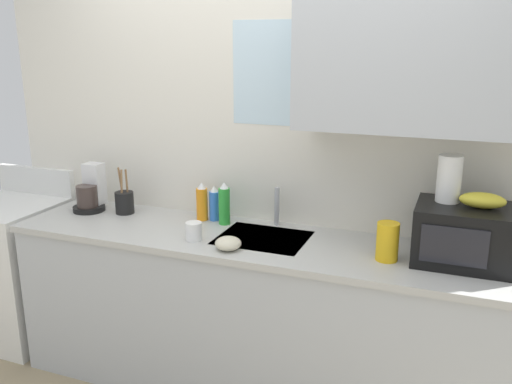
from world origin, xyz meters
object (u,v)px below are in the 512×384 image
at_px(small_bowl, 228,243).
at_px(stove_range, 14,269).
at_px(microwave, 467,235).
at_px(utensil_crock, 124,202).
at_px(dish_soap_bottle_orange, 202,202).
at_px(dish_soap_bottle_green, 224,204).
at_px(coffee_maker, 91,193).
at_px(cereal_canister, 387,242).
at_px(mug_white, 194,231).
at_px(banana_bunch, 483,200).
at_px(dish_soap_bottle_blue, 214,204).
at_px(paper_towel_roll, 449,179).

bearing_deg(small_bowl, stove_range, 172.87).
height_order(microwave, utensil_crock, utensil_crock).
xyz_separation_m(dish_soap_bottle_orange, utensil_crock, (-0.49, -0.06, -0.03)).
height_order(dish_soap_bottle_green, utensil_crock, utensil_crock).
relative_size(dish_soap_bottle_orange, utensil_crock, 0.78).
bearing_deg(coffee_maker, cereal_canister, -5.05).
height_order(dish_soap_bottle_orange, cereal_canister, dish_soap_bottle_orange).
relative_size(cereal_canister, utensil_crock, 0.65).
distance_m(dish_soap_bottle_green, mug_white, 0.30).
xyz_separation_m(banana_bunch, cereal_canister, (-0.39, -0.10, -0.21)).
height_order(cereal_canister, mug_white, cereal_canister).
xyz_separation_m(dish_soap_bottle_blue, small_bowl, (0.26, -0.40, -0.06)).
bearing_deg(coffee_maker, paper_towel_roll, -0.23).
relative_size(stove_range, dish_soap_bottle_green, 4.48).
relative_size(stove_range, mug_white, 11.37).
distance_m(microwave, small_bowl, 1.12).
bearing_deg(coffee_maker, dish_soap_bottle_orange, 5.36).
height_order(banana_bunch, small_bowl, banana_bunch).
distance_m(mug_white, small_bowl, 0.23).
height_order(stove_range, dish_soap_bottle_orange, dish_soap_bottle_orange).
relative_size(cereal_canister, small_bowl, 1.40).
bearing_deg(microwave, banana_bunch, 1.77).
height_order(dish_soap_bottle_green, cereal_canister, dish_soap_bottle_green).
distance_m(coffee_maker, dish_soap_bottle_orange, 0.72).
bearing_deg(banana_bunch, dish_soap_bottle_green, 175.52).
distance_m(stove_range, microwave, 2.77).
distance_m(dish_soap_bottle_green, utensil_crock, 0.64).
bearing_deg(dish_soap_bottle_orange, microwave, -5.13).
xyz_separation_m(dish_soap_bottle_green, dish_soap_bottle_blue, (-0.08, 0.04, -0.02)).
distance_m(stove_range, cereal_canister, 2.43).
bearing_deg(dish_soap_bottle_blue, cereal_canister, -13.72).
relative_size(dish_soap_bottle_green, utensil_crock, 0.86).
bearing_deg(dish_soap_bottle_green, dish_soap_bottle_orange, 171.47).
distance_m(microwave, dish_soap_bottle_orange, 1.42).
bearing_deg(small_bowl, microwave, 12.90).
xyz_separation_m(dish_soap_bottle_blue, dish_soap_bottle_orange, (-0.07, -0.02, 0.01)).
relative_size(microwave, utensil_crock, 1.64).
distance_m(stove_range, banana_bunch, 2.86).
bearing_deg(dish_soap_bottle_green, small_bowl, -62.99).
height_order(microwave, dish_soap_bottle_blue, microwave).
bearing_deg(paper_towel_roll, microwave, -27.38).
bearing_deg(stove_range, dish_soap_bottle_blue, 8.03).
height_order(microwave, cereal_canister, microwave).
distance_m(paper_towel_roll, dish_soap_bottle_blue, 1.28).
distance_m(paper_towel_roll, small_bowl, 1.09).
relative_size(banana_bunch, cereal_canister, 1.10).
distance_m(paper_towel_roll, utensil_crock, 1.83).
bearing_deg(utensil_crock, microwave, -2.15).
height_order(stove_range, dish_soap_bottle_blue, dish_soap_bottle_blue).
distance_m(paper_towel_roll, cereal_canister, 0.40).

